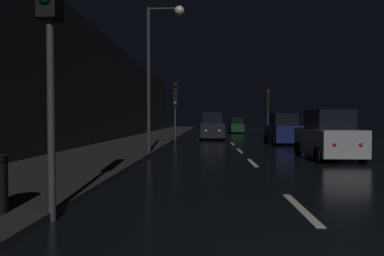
{
  "coord_description": "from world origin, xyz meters",
  "views": [
    {
      "loc": [
        -1.75,
        -3.09,
        1.66
      ],
      "look_at": [
        -2.62,
        16.18,
        1.16
      ],
      "focal_mm": 30.39,
      "sensor_mm": 36.0,
      "label": 1
    }
  ],
  "objects_px": {
    "traffic_light_far_left": "(175,99)",
    "car_distant_taillights": "(236,126)",
    "car_approaching_headlights": "(212,127)",
    "car_parked_right_near": "(328,137)",
    "traffic_light_far_right": "(268,102)",
    "car_parked_right_far": "(283,130)",
    "streetlamp_overhead": "(159,56)"
  },
  "relations": [
    {
      "from": "car_approaching_headlights",
      "to": "car_parked_right_near",
      "type": "distance_m",
      "value": 13.92
    },
    {
      "from": "streetlamp_overhead",
      "to": "car_distant_taillights",
      "type": "bearing_deg",
      "value": 77.14
    },
    {
      "from": "car_approaching_headlights",
      "to": "car_parked_right_far",
      "type": "distance_m",
      "value": 6.85
    },
    {
      "from": "car_parked_right_far",
      "to": "streetlamp_overhead",
      "type": "bearing_deg",
      "value": 135.66
    },
    {
      "from": "car_approaching_headlights",
      "to": "car_parked_right_near",
      "type": "relative_size",
      "value": 1.09
    },
    {
      "from": "car_parked_right_near",
      "to": "traffic_light_far_left",
      "type": "bearing_deg",
      "value": 34.82
    },
    {
      "from": "traffic_light_far_left",
      "to": "traffic_light_far_right",
      "type": "relative_size",
      "value": 0.98
    },
    {
      "from": "traffic_light_far_left",
      "to": "car_distant_taillights",
      "type": "xyz_separation_m",
      "value": [
        6.07,
        15.15,
        -2.38
      ]
    },
    {
      "from": "traffic_light_far_right",
      "to": "car_distant_taillights",
      "type": "bearing_deg",
      "value": -161.05
    },
    {
      "from": "car_parked_right_near",
      "to": "car_parked_right_far",
      "type": "distance_m",
      "value": 8.1
    },
    {
      "from": "traffic_light_far_right",
      "to": "car_parked_right_near",
      "type": "bearing_deg",
      "value": 0.77
    },
    {
      "from": "streetlamp_overhead",
      "to": "car_distant_taillights",
      "type": "distance_m",
      "value": 26.28
    },
    {
      "from": "traffic_light_far_left",
      "to": "traffic_light_far_right",
      "type": "distance_m",
      "value": 10.87
    },
    {
      "from": "traffic_light_far_right",
      "to": "streetlamp_overhead",
      "type": "xyz_separation_m",
      "value": [
        -8.08,
        -17.18,
        1.18
      ]
    },
    {
      "from": "traffic_light_far_left",
      "to": "streetlamp_overhead",
      "type": "distance_m",
      "value": 10.3
    },
    {
      "from": "traffic_light_far_left",
      "to": "car_parked_right_near",
      "type": "relative_size",
      "value": 1.1
    },
    {
      "from": "car_distant_taillights",
      "to": "traffic_light_far_left",
      "type": "bearing_deg",
      "value": 158.17
    },
    {
      "from": "traffic_light_far_left",
      "to": "car_distant_taillights",
      "type": "relative_size",
      "value": 1.2
    },
    {
      "from": "traffic_light_far_left",
      "to": "car_parked_right_far",
      "type": "height_order",
      "value": "traffic_light_far_left"
    },
    {
      "from": "traffic_light_far_right",
      "to": "car_parked_right_far",
      "type": "bearing_deg",
      "value": -1.36
    },
    {
      "from": "car_parked_right_near",
      "to": "streetlamp_overhead",
      "type": "bearing_deg",
      "value": 84.95
    },
    {
      "from": "traffic_light_far_right",
      "to": "car_parked_right_near",
      "type": "distance_m",
      "value": 18.0
    },
    {
      "from": "car_distant_taillights",
      "to": "car_parked_right_near",
      "type": "relative_size",
      "value": 0.92
    },
    {
      "from": "traffic_light_far_right",
      "to": "streetlamp_overhead",
      "type": "relative_size",
      "value": 0.68
    },
    {
      "from": "traffic_light_far_left",
      "to": "car_approaching_headlights",
      "type": "relative_size",
      "value": 1.01
    },
    {
      "from": "car_parked_right_far",
      "to": "car_approaching_headlights",
      "type": "bearing_deg",
      "value": 43.03
    },
    {
      "from": "streetlamp_overhead",
      "to": "car_parked_right_far",
      "type": "xyz_separation_m",
      "value": [
        7.28,
        7.45,
        -3.58
      ]
    },
    {
      "from": "streetlamp_overhead",
      "to": "car_parked_right_near",
      "type": "distance_m",
      "value": 8.14
    },
    {
      "from": "streetlamp_overhead",
      "to": "car_parked_right_far",
      "type": "relative_size",
      "value": 1.65
    },
    {
      "from": "traffic_light_far_right",
      "to": "car_approaching_headlights",
      "type": "distance_m",
      "value": 7.58
    },
    {
      "from": "car_parked_right_near",
      "to": "car_parked_right_far",
      "type": "height_order",
      "value": "car_parked_right_far"
    },
    {
      "from": "car_approaching_headlights",
      "to": "car_parked_right_near",
      "type": "xyz_separation_m",
      "value": [
        4.68,
        -13.11,
        -0.09
      ]
    }
  ]
}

